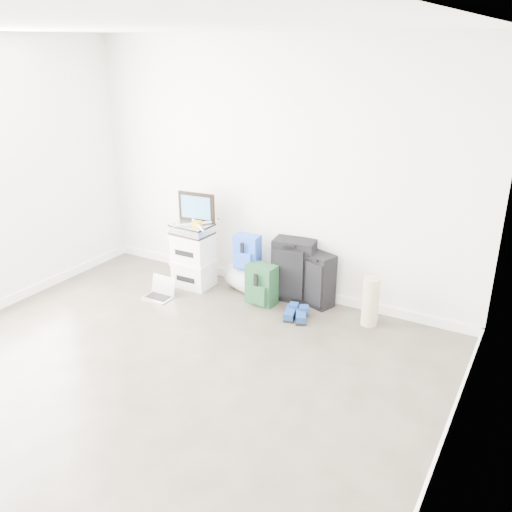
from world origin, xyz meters
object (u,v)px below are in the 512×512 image
Objects in this scene: boxes_stack at (194,260)px; briefcase at (192,229)px; large_suitcase at (294,270)px; laptop at (160,292)px; carry_on at (316,279)px; duffel_bag at (248,280)px.

boxes_stack is 1.47× the size of briefcase.
briefcase is (0.00, 0.00, 0.37)m from boxes_stack.
large_suitcase is 2.20× the size of laptop.
carry_on is (0.27, -0.00, -0.05)m from large_suitcase.
briefcase is at bearing -176.47° from large_suitcase.
briefcase reaches higher than duffel_bag.
laptop is at bearing -160.58° from large_suitcase.
laptop is at bearing -137.57° from carry_on.
briefcase reaches higher than boxes_stack.
large_suitcase is (0.50, 0.11, 0.19)m from duffel_bag.
large_suitcase is (1.14, 0.24, 0.03)m from boxes_stack.
large_suitcase is at bearing 14.83° from briefcase.
duffel_bag is 0.85× the size of carry_on.
duffel_bag is 0.98m from laptop.
carry_on is at bearing -8.82° from large_suitcase.
briefcase is 0.73× the size of carry_on.
carry_on is (0.77, 0.10, 0.14)m from duffel_bag.
laptop is (-1.28, -0.68, -0.29)m from large_suitcase.
briefcase is 0.78m from laptop.
briefcase is 0.62× the size of large_suitcase.
large_suitcase is at bearing 28.17° from laptop.
briefcase is at bearing 0.00° from boxes_stack.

